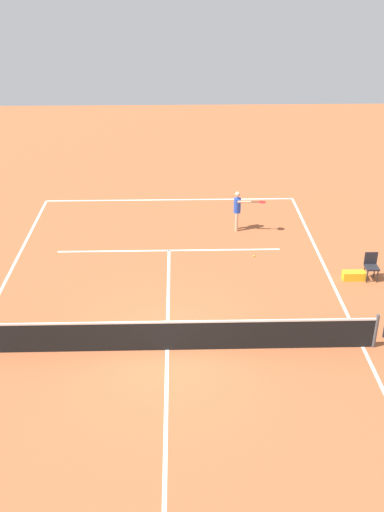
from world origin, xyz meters
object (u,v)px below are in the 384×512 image
(courtside_chair_mid, at_px, (371,265))
(player_serving, at_px, (238,208))
(tennis_ball, at_px, (254,256))
(equipment_bag, at_px, (354,276))

(courtside_chair_mid, bearing_deg, player_serving, -44.92)
(tennis_ball, bearing_deg, equipment_bag, 150.90)
(player_serving, height_order, equipment_bag, player_serving)
(player_serving, xyz_separation_m, courtside_chair_mid, (-4.14, 4.13, -0.44))
(player_serving, height_order, tennis_ball, player_serving)
(tennis_ball, bearing_deg, courtside_chair_mid, 155.10)
(tennis_ball, height_order, courtside_chair_mid, courtside_chair_mid)
(player_serving, height_order, courtside_chair_mid, player_serving)
(courtside_chair_mid, height_order, equipment_bag, courtside_chair_mid)
(equipment_bag, bearing_deg, tennis_ball, -29.10)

